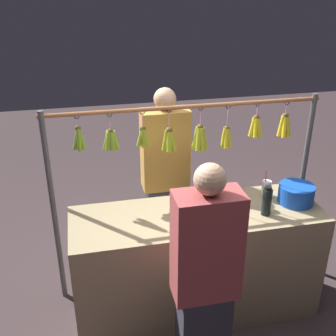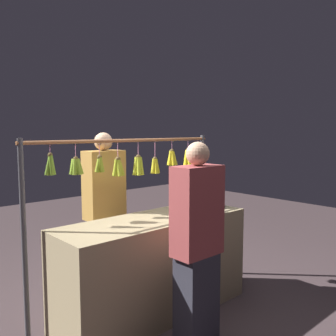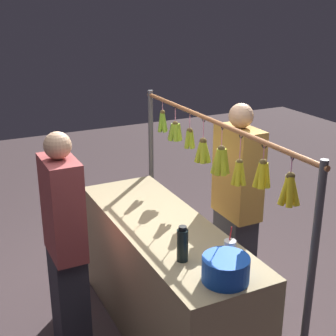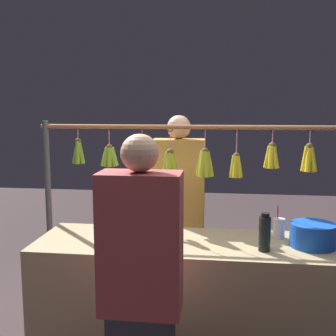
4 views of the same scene
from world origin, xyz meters
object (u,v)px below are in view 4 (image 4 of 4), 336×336
at_px(vendor_person, 179,223).
at_px(water_bottle, 265,233).
at_px(blue_bucket, 312,235).
at_px(drink_cup, 279,228).
at_px(customer_person, 141,305).

bearing_deg(vendor_person, water_bottle, 126.62).
bearing_deg(vendor_person, blue_bucket, 142.88).
xyz_separation_m(drink_cup, vendor_person, (0.71, -0.53, -0.14)).
bearing_deg(customer_person, drink_cup, -132.59).
distance_m(vendor_person, customer_person, 1.35).
xyz_separation_m(water_bottle, customer_person, (0.64, 0.56, -0.21)).
relative_size(water_bottle, drink_cup, 1.07).
relative_size(vendor_person, customer_person, 1.04).
height_order(water_bottle, blue_bucket, water_bottle).
height_order(drink_cup, customer_person, customer_person).
bearing_deg(customer_person, vendor_person, -91.88).
bearing_deg(water_bottle, drink_cup, -114.50).
xyz_separation_m(blue_bucket, drink_cup, (0.18, -0.14, -0.01)).
bearing_deg(customer_person, water_bottle, -138.66).
height_order(water_bottle, drink_cup, water_bottle).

